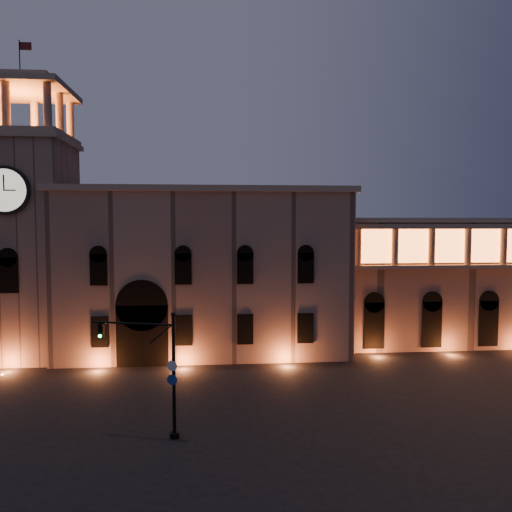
# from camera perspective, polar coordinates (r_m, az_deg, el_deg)

# --- Properties ---
(ground) EXTENTS (160.00, 160.00, 0.00)m
(ground) POSITION_cam_1_polar(r_m,az_deg,el_deg) (35.33, -2.91, -19.46)
(ground) COLOR black
(ground) RESTS_ON ground
(government_building) EXTENTS (30.80, 12.80, 17.60)m
(government_building) POSITION_cam_1_polar(r_m,az_deg,el_deg) (54.63, -5.93, -1.66)
(government_building) COLOR #8D6C5C
(government_building) RESTS_ON ground
(clock_tower) EXTENTS (9.80, 9.80, 32.40)m
(clock_tower) POSITION_cam_1_polar(r_m,az_deg,el_deg) (56.86, -24.89, 1.98)
(clock_tower) COLOR #8D6C5C
(clock_tower) RESTS_ON ground
(colonnade_wing) EXTENTS (40.60, 11.50, 14.50)m
(colonnade_wing) POSITION_cam_1_polar(r_m,az_deg,el_deg) (65.70, 25.38, -2.35)
(colonnade_wing) COLOR #876757
(colonnade_wing) RESTS_ON ground
(traffic_light) EXTENTS (5.82, 1.94, 8.26)m
(traffic_light) POSITION_cam_1_polar(r_m,az_deg,el_deg) (33.77, -11.04, -12.81)
(traffic_light) COLOR black
(traffic_light) RESTS_ON ground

